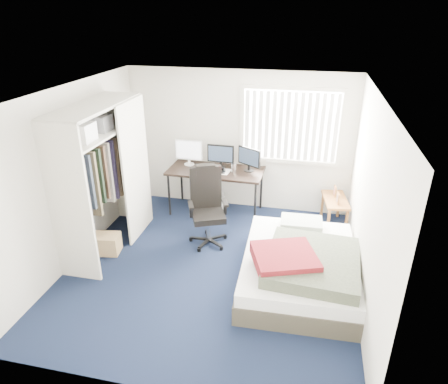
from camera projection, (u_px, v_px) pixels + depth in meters
ground at (211, 267)px, 5.77m from camera, size 4.20×4.20×0.00m
room_shell at (209, 171)px, 5.14m from camera, size 4.20×4.20×4.20m
window_assembly at (291, 126)px, 6.73m from camera, size 1.72×0.09×1.32m
closet at (102, 165)px, 5.77m from camera, size 0.64×1.84×2.22m
desk at (216, 168)px, 7.04m from camera, size 1.69×0.82×1.28m
office_chair at (207, 214)px, 6.26m from camera, size 0.77×0.77×1.25m
footstool at (215, 198)px, 7.40m from camera, size 0.40×0.35×0.27m
nightstand at (335, 202)px, 6.71m from camera, size 0.47×0.78×0.69m
bed at (300, 266)px, 5.33m from camera, size 1.57×2.06×0.66m
pine_box at (107, 244)px, 6.08m from camera, size 0.43×0.35×0.29m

